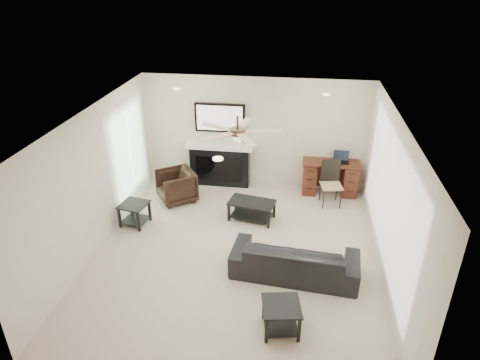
{
  "coord_description": "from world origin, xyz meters",
  "views": [
    {
      "loc": [
        0.95,
        -6.16,
        4.59
      ],
      "look_at": [
        -0.03,
        0.6,
        1.15
      ],
      "focal_mm": 32.0,
      "sensor_mm": 36.0,
      "label": 1
    }
  ],
  "objects": [
    {
      "name": "fireplace_unit",
      "position": [
        -0.79,
        2.58,
        0.95
      ],
      "size": [
        1.52,
        0.34,
        1.91
      ],
      "primitive_type": "cube",
      "color": "black",
      "rests_on": "ground"
    },
    {
      "name": "coffee_table",
      "position": [
        0.12,
        1.15,
        0.2
      ],
      "size": [
        0.98,
        0.66,
        0.4
      ],
      "primitive_type": "cube",
      "rotation": [
        0.0,
        0.0,
        -0.19
      ],
      "color": "black",
      "rests_on": "ground"
    },
    {
      "name": "end_table_left",
      "position": [
        -2.13,
        0.65,
        0.23
      ],
      "size": [
        0.58,
        0.58,
        0.45
      ],
      "primitive_type": "cube",
      "rotation": [
        0.0,
        0.0,
        -0.19
      ],
      "color": "black",
      "rests_on": "ground"
    },
    {
      "name": "room_shell",
      "position": [
        0.19,
        0.08,
        1.68
      ],
      "size": [
        5.5,
        5.54,
        2.52
      ],
      "color": "beige",
      "rests_on": "ground"
    },
    {
      "name": "desk",
      "position": [
        1.7,
        2.53,
        0.38
      ],
      "size": [
        1.22,
        0.56,
        0.76
      ],
      "primitive_type": "cube",
      "color": "#381B0E",
      "rests_on": "ground"
    },
    {
      "name": "laptop",
      "position": [
        1.9,
        2.51,
        0.88
      ],
      "size": [
        0.33,
        0.24,
        0.23
      ],
      "primitive_type": "cube",
      "color": "black",
      "rests_on": "desk"
    },
    {
      "name": "sofa",
      "position": [
        1.02,
        -0.45,
        0.3
      ],
      "size": [
        2.13,
        0.99,
        0.6
      ],
      "primitive_type": "imported",
      "rotation": [
        0.0,
        0.0,
        3.05
      ],
      "color": "black",
      "rests_on": "ground"
    },
    {
      "name": "desk_chair",
      "position": [
        1.7,
        1.98,
        0.48
      ],
      "size": [
        0.49,
        0.51,
        0.97
      ],
      "primitive_type": "cube",
      "rotation": [
        0.0,
        0.0,
        0.17
      ],
      "color": "black",
      "rests_on": "ground"
    },
    {
      "name": "armchair",
      "position": [
        -1.58,
        1.7,
        0.34
      ],
      "size": [
        1.03,
        1.03,
        0.68
      ],
      "primitive_type": "imported",
      "rotation": [
        0.0,
        0.0,
        -0.97
      ],
      "color": "black",
      "rests_on": "ground"
    },
    {
      "name": "end_table_near",
      "position": [
        0.87,
        -1.7,
        0.23
      ],
      "size": [
        0.6,
        0.6,
        0.45
      ],
      "primitive_type": "cube",
      "rotation": [
        0.0,
        0.0,
        0.18
      ],
      "color": "black",
      "rests_on": "ground"
    }
  ]
}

